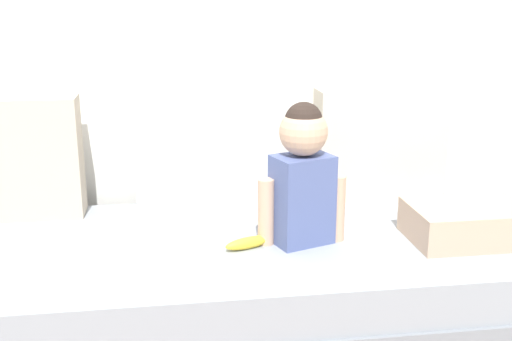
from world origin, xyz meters
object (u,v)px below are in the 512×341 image
(throw_pillow_left, at_px, (15,158))
(throw_pillow_center, at_px, (204,146))
(couch, at_px, (214,295))
(throw_pillow_right, at_px, (379,145))
(banana, at_px, (248,243))
(toddler, at_px, (303,173))
(folded_blanket, at_px, (467,223))

(throw_pillow_left, height_order, throw_pillow_center, throw_pillow_center)
(couch, relative_size, throw_pillow_right, 4.40)
(banana, bearing_deg, throw_pillow_right, 36.56)
(toddler, height_order, folded_blanket, toddler)
(couch, distance_m, toddler, 0.55)
(couch, bearing_deg, toddler, -9.56)
(throw_pillow_center, distance_m, folded_blanket, 1.02)
(throw_pillow_right, xyz_separation_m, folded_blanket, (0.16, -0.48, -0.17))
(throw_pillow_left, xyz_separation_m, banana, (0.83, -0.45, -0.21))
(couch, bearing_deg, throw_pillow_right, 27.03)
(throw_pillow_right, bearing_deg, toddler, -134.82)
(banana, bearing_deg, toddler, 9.55)
(throw_pillow_left, relative_size, folded_blanket, 1.22)
(banana, relative_size, folded_blanket, 0.42)
(throw_pillow_left, bearing_deg, toddler, -22.23)
(throw_pillow_center, xyz_separation_m, banana, (0.11, -0.45, -0.23))
(couch, height_order, throw_pillow_right, throw_pillow_right)
(couch, relative_size, banana, 13.65)
(couch, bearing_deg, throw_pillow_left, 152.97)
(couch, xyz_separation_m, throw_pillow_right, (0.72, 0.37, 0.44))
(toddler, bearing_deg, throw_pillow_center, 125.99)
(throw_pillow_right, xyz_separation_m, toddler, (-0.42, -0.42, 0.02))
(couch, relative_size, toddler, 4.71)
(banana, bearing_deg, throw_pillow_center, 103.94)
(throw_pillow_right, bearing_deg, banana, -143.44)
(couch, bearing_deg, throw_pillow_center, 90.00)
(folded_blanket, bearing_deg, couch, 172.44)
(throw_pillow_left, xyz_separation_m, throw_pillow_right, (1.44, 0.00, 0.00))
(toddler, xyz_separation_m, banana, (-0.19, -0.03, -0.23))
(couch, xyz_separation_m, throw_pillow_left, (-0.72, 0.37, 0.44))
(throw_pillow_center, bearing_deg, toddler, -54.01)
(throw_pillow_center, height_order, banana, throw_pillow_center)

